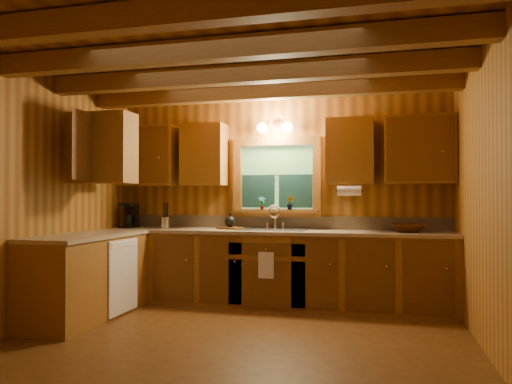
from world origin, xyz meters
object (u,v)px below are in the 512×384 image
Objects in this scene: coffee_maker at (130,215)px; cutting_board at (230,228)px; sink at (272,234)px; wicker_basket at (408,228)px.

coffee_maker is 1.15× the size of cutting_board.
sink is 1.91m from coffee_maker.
cutting_board is (-0.55, 0.05, 0.06)m from sink.
coffee_maker is 1.36m from cutting_board.
sink reaches higher than cutting_board.
cutting_board is (1.35, 0.04, -0.15)m from coffee_maker.
coffee_maker reaches higher than sink.
wicker_basket is at bearing 14.58° from cutting_board.
wicker_basket is at bearing 8.45° from coffee_maker.
coffee_maker reaches higher than wicker_basket.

